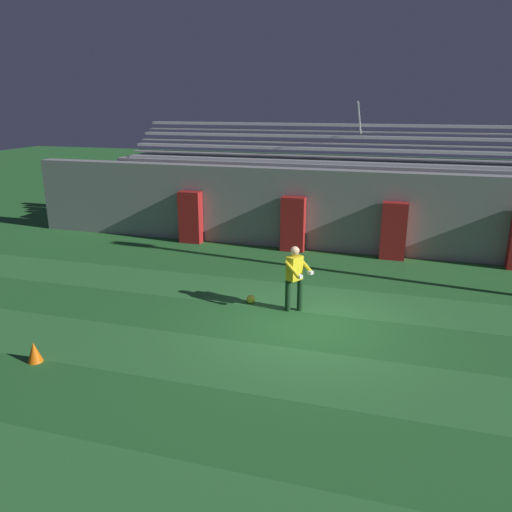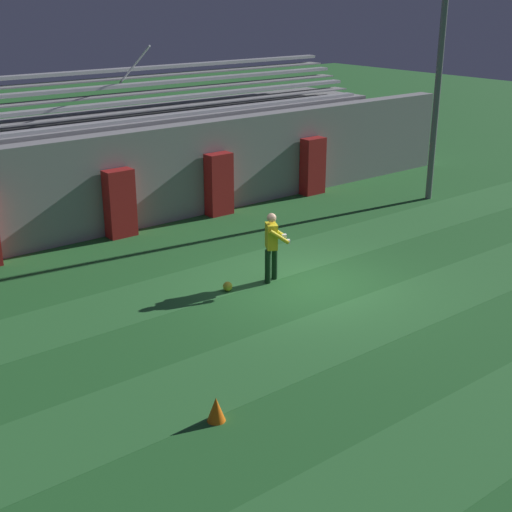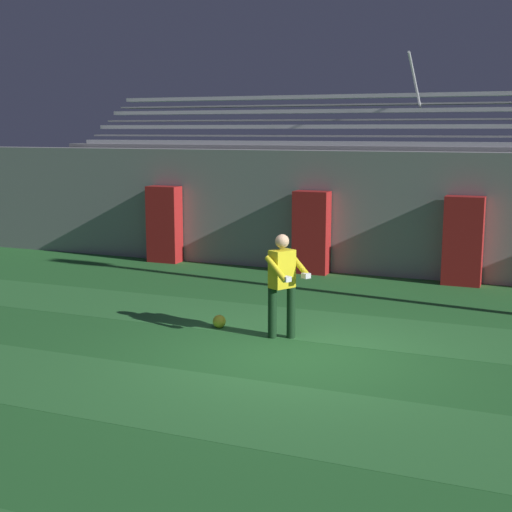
# 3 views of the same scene
# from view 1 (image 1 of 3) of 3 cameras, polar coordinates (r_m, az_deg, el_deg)

# --- Properties ---
(ground_plane) EXTENTS (80.00, 80.00, 0.00)m
(ground_plane) POSITION_cam_1_polar(r_m,az_deg,el_deg) (11.80, 6.02, -7.95)
(ground_plane) COLOR #286B2D
(turf_stripe_mid) EXTENTS (28.00, 1.92, 0.01)m
(turf_stripe_mid) POSITION_cam_1_polar(r_m,az_deg,el_deg) (9.93, 3.66, -13.05)
(turf_stripe_mid) COLOR #337A38
(turf_stripe_mid) RESTS_ON ground
(turf_stripe_far) EXTENTS (28.00, 1.92, 0.01)m
(turf_stripe_far) POSITION_cam_1_polar(r_m,az_deg,el_deg) (13.33, 7.36, -4.95)
(turf_stripe_far) COLOR #337A38
(turf_stripe_far) RESTS_ON ground
(back_wall) EXTENTS (24.00, 0.60, 2.80)m
(back_wall) POSITION_cam_1_polar(r_m,az_deg,el_deg) (17.51, 10.10, 5.08)
(back_wall) COLOR gray
(back_wall) RESTS_ON ground
(padding_pillar_gate_left) EXTENTS (0.81, 0.44, 1.90)m
(padding_pillar_gate_left) POSITION_cam_1_polar(r_m,az_deg,el_deg) (17.34, 4.26, 3.65)
(padding_pillar_gate_left) COLOR #B21E1E
(padding_pillar_gate_left) RESTS_ON ground
(padding_pillar_gate_right) EXTENTS (0.81, 0.44, 1.90)m
(padding_pillar_gate_right) POSITION_cam_1_polar(r_m,az_deg,el_deg) (16.98, 15.46, 2.77)
(padding_pillar_gate_right) COLOR #B21E1E
(padding_pillar_gate_right) RESTS_ON ground
(padding_pillar_far_left) EXTENTS (0.81, 0.44, 1.90)m
(padding_pillar_far_left) POSITION_cam_1_polar(r_m,az_deg,el_deg) (18.50, -7.48, 4.41)
(padding_pillar_far_left) COLOR #B21E1E
(padding_pillar_far_left) RESTS_ON ground
(bleacher_stand) EXTENTS (18.00, 3.35, 5.03)m
(bleacher_stand) POSITION_cam_1_polar(r_m,az_deg,el_deg) (19.43, 10.81, 6.53)
(bleacher_stand) COLOR gray
(bleacher_stand) RESTS_ON ground
(goalkeeper) EXTENTS (0.71, 0.73, 1.67)m
(goalkeeper) POSITION_cam_1_polar(r_m,az_deg,el_deg) (12.24, 4.47, -2.14)
(goalkeeper) COLOR #143319
(goalkeeper) RESTS_ON ground
(soccer_ball) EXTENTS (0.22, 0.22, 0.22)m
(soccer_ball) POSITION_cam_1_polar(r_m,az_deg,el_deg) (12.96, -0.60, -4.96)
(soccer_ball) COLOR yellow
(soccer_ball) RESTS_ON ground
(traffic_cone) EXTENTS (0.30, 0.30, 0.42)m
(traffic_cone) POSITION_cam_1_polar(r_m,az_deg,el_deg) (11.08, -24.01, -10.00)
(traffic_cone) COLOR orange
(traffic_cone) RESTS_ON ground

